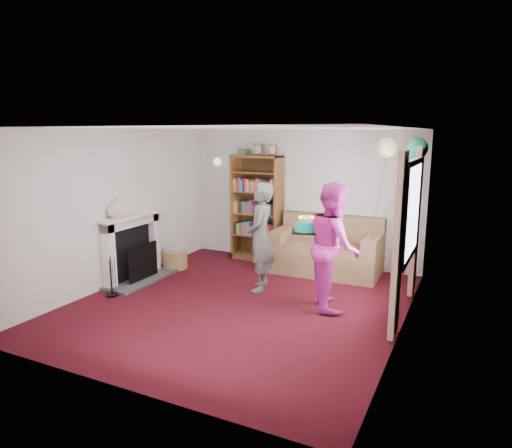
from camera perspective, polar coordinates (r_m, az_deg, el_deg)
The scene contains 16 objects.
ground at distance 6.76m, azimuth -1.98°, elevation -9.87°, with size 5.00×5.00×0.00m, color black.
wall_back at distance 8.68m, azimuth 5.73°, elevation 3.36°, with size 4.50×0.02×2.50m, color silver.
wall_left at distance 7.72m, azimuth -17.06°, elevation 1.93°, with size 0.02×5.00×2.50m, color silver.
wall_right at distance 5.73m, azimuth 18.33°, elevation -1.26°, with size 0.02×5.00×2.50m, color silver.
ceiling at distance 6.30m, azimuth -2.14°, elevation 11.88°, with size 4.50×5.00×0.01m, color white.
fireplace at distance 7.89m, azimuth -14.89°, elevation -3.23°, with size 0.55×1.80×1.12m.
window_bay at distance 6.33m, azimuth 18.56°, elevation -0.56°, with size 0.14×2.02×2.20m.
wall_sconce at distance 9.24m, azimuth -4.84°, elevation 7.79°, with size 0.16×0.23×0.16m.
bookcase at distance 8.85m, azimuth 0.20°, elevation 1.87°, with size 0.96×0.42×2.24m.
sofa at distance 8.24m, azimuth 8.94°, elevation -3.44°, with size 1.86×0.99×0.99m.
wicker_basket at distance 8.51m, azimuth -10.08°, elevation -4.29°, with size 0.45×0.45×0.39m.
person_striped at distance 7.09m, azimuth 0.57°, elevation -1.67°, with size 0.62×0.41×1.70m, color black.
person_magenta at distance 6.48m, azimuth 9.66°, elevation -2.70°, with size 0.87×0.67×1.78m, color #CC289E.
birthday_cake at distance 6.50m, azimuth 6.27°, elevation -0.43°, with size 0.39×0.39×0.22m.
balloons at distance 7.30m, azimuth 17.78°, elevation 9.04°, with size 0.81×0.31×1.69m.
mantel_vase at distance 7.51m, azimuth -17.06°, elevation 1.91°, with size 0.30×0.30×0.31m, color beige.
Camera 1 is at (2.96, -5.57, 2.44)m, focal length 32.00 mm.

